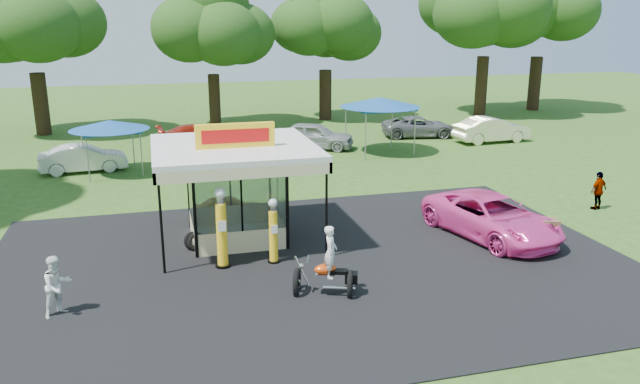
# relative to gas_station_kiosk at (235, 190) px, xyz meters

# --- Properties ---
(ground) EXTENTS (120.00, 120.00, 0.00)m
(ground) POSITION_rel_gas_station_kiosk_xyz_m (2.00, -4.99, -1.78)
(ground) COLOR #2C4F18
(ground) RESTS_ON ground
(asphalt_apron) EXTENTS (20.00, 14.00, 0.04)m
(asphalt_apron) POSITION_rel_gas_station_kiosk_xyz_m (2.00, -2.99, -1.76)
(asphalt_apron) COLOR black
(asphalt_apron) RESTS_ON ground
(gas_station_kiosk) EXTENTS (5.40, 5.40, 4.18)m
(gas_station_kiosk) POSITION_rel_gas_station_kiosk_xyz_m (0.00, 0.00, 0.00)
(gas_station_kiosk) COLOR white
(gas_station_kiosk) RESTS_ON ground
(gas_pump_left) EXTENTS (0.48, 0.48, 2.59)m
(gas_pump_left) POSITION_rel_gas_station_kiosk_xyz_m (-0.78, -2.49, -0.54)
(gas_pump_left) COLOR black
(gas_pump_left) RESTS_ON ground
(gas_pump_right) EXTENTS (0.40, 0.40, 2.14)m
(gas_pump_right) POSITION_rel_gas_station_kiosk_xyz_m (0.82, -2.53, -0.76)
(gas_pump_right) COLOR black
(gas_pump_right) RESTS_ON ground
(motorcycle) EXTENTS (1.88, 1.35, 2.13)m
(motorcycle) POSITION_rel_gas_station_kiosk_xyz_m (1.84, -5.25, -0.96)
(motorcycle) COLOR black
(motorcycle) RESTS_ON ground
(spare_tires) EXTENTS (0.81, 0.62, 0.65)m
(spare_tires) POSITION_rel_gas_station_kiosk_xyz_m (-1.52, -0.74, -1.47)
(spare_tires) COLOR black
(spare_tires) RESTS_ON ground
(a_frame_sign) EXTENTS (0.62, 0.66, 1.02)m
(a_frame_sign) POSITION_rel_gas_station_kiosk_xyz_m (10.04, -3.60, -1.27)
(a_frame_sign) COLOR #593819
(a_frame_sign) RESTS_ON ground
(kiosk_car) EXTENTS (2.82, 1.13, 0.96)m
(kiosk_car) POSITION_rel_gas_station_kiosk_xyz_m (-0.00, 2.21, -1.30)
(kiosk_car) COLOR yellow
(kiosk_car) RESTS_ON ground
(pink_sedan) EXTENTS (3.66, 5.82, 1.50)m
(pink_sedan) POSITION_rel_gas_station_kiosk_xyz_m (8.70, -2.15, -1.03)
(pink_sedan) COLOR #F943A5
(pink_sedan) RESTS_ON ground
(spectator_west) EXTENTS (1.01, 0.99, 1.65)m
(spectator_west) POSITION_rel_gas_station_kiosk_xyz_m (-5.27, -4.60, -0.96)
(spectator_west) COLOR white
(spectator_west) RESTS_ON ground
(spectator_east_b) EXTENTS (0.99, 0.62, 1.57)m
(spectator_east_b) POSITION_rel_gas_station_kiosk_xyz_m (14.58, -0.29, -1.00)
(spectator_east_b) COLOR gray
(spectator_east_b) RESTS_ON ground
(bg_car_a) EXTENTS (4.32, 1.89, 1.38)m
(bg_car_a) POSITION_rel_gas_station_kiosk_xyz_m (-6.08, 11.86, -1.09)
(bg_car_a) COLOR silver
(bg_car_a) RESTS_ON ground
(bg_car_b) EXTENTS (5.42, 2.55, 1.53)m
(bg_car_b) POSITION_rel_gas_station_kiosk_xyz_m (0.22, 15.58, -1.02)
(bg_car_b) COLOR #9A1A0B
(bg_car_b) RESTS_ON ground
(bg_car_c) EXTENTS (4.98, 3.60, 1.58)m
(bg_car_c) POSITION_rel_gas_station_kiosk_xyz_m (6.53, 14.32, -0.99)
(bg_car_c) COLOR #9D9EA2
(bg_car_c) RESTS_ON ground
(bg_car_d) EXTENTS (5.09, 3.03, 1.33)m
(bg_car_d) POSITION_rel_gas_station_kiosk_xyz_m (14.09, 16.26, -1.12)
(bg_car_d) COLOR slate
(bg_car_d) RESTS_ON ground
(bg_car_e) EXTENTS (4.86, 1.98, 1.57)m
(bg_car_e) POSITION_rel_gas_station_kiosk_xyz_m (17.72, 13.47, -1.00)
(bg_car_e) COLOR #F1E7B8
(bg_car_e) RESTS_ON ground
(tent_west) EXTENTS (3.84, 3.84, 2.68)m
(tent_west) POSITION_rel_gas_station_kiosk_xyz_m (-4.65, 11.07, 0.64)
(tent_west) COLOR gray
(tent_west) RESTS_ON ground
(tent_east) EXTENTS (4.55, 4.55, 3.18)m
(tent_east) POSITION_rel_gas_station_kiosk_xyz_m (9.84, 12.28, 1.10)
(tent_east) COLOR gray
(tent_east) RESTS_ON ground
(oak_far_b) EXTENTS (9.39, 9.39, 11.20)m
(oak_far_b) POSITION_rel_gas_station_kiosk_xyz_m (-9.60, 23.50, 5.37)
(oak_far_b) COLOR black
(oak_far_b) RESTS_ON ground
(oak_far_c) EXTENTS (8.89, 8.89, 10.48)m
(oak_far_c) POSITION_rel_gas_station_kiosk_xyz_m (1.69, 23.34, 4.87)
(oak_far_c) COLOR black
(oak_far_c) RESTS_ON ground
(oak_far_d) EXTENTS (8.65, 8.65, 10.30)m
(oak_far_d) POSITION_rel_gas_station_kiosk_xyz_m (10.14, 24.80, 4.78)
(oak_far_d) COLOR black
(oak_far_d) RESTS_ON ground
(oak_far_e) EXTENTS (10.68, 10.68, 12.71)m
(oak_far_e) POSITION_rel_gas_station_kiosk_xyz_m (22.56, 23.67, 6.33)
(oak_far_e) COLOR black
(oak_far_e) RESTS_ON ground
(oak_far_f) EXTENTS (9.88, 9.88, 11.90)m
(oak_far_f) POSITION_rel_gas_station_kiosk_xyz_m (28.30, 25.11, 5.86)
(oak_far_f) COLOR black
(oak_far_f) RESTS_ON ground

